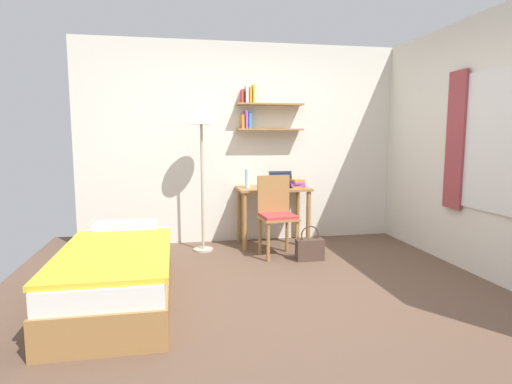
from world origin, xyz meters
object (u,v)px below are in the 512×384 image
object	(u,v)px
bed	(118,274)
standing_lamp	(201,124)
handbag	(310,249)
book_stack	(297,184)
laptop	(281,183)
desk	(273,199)
desk_chair	(276,212)
water_bottle	(248,179)

from	to	relation	value
bed	standing_lamp	bearing A→B (deg)	61.46
bed	handbag	world-z (taller)	bed
book_stack	laptop	bearing A→B (deg)	154.27
bed	laptop	world-z (taller)	laptop
desk	desk_chair	distance (m)	0.52
standing_lamp	handbag	xyz separation A→B (m)	(1.16, -0.64, -1.40)
desk_chair	handbag	xyz separation A→B (m)	(0.32, -0.28, -0.38)
laptop	standing_lamp	bearing A→B (deg)	-170.39
standing_lamp	handbag	bearing A→B (deg)	-28.87
bed	book_stack	bearing A→B (deg)	38.00
water_bottle	handbag	size ratio (longest dim) A/B	0.60
desk	desk_chair	world-z (taller)	desk_chair
bed	water_bottle	size ratio (longest dim) A/B	7.99
desk_chair	water_bottle	size ratio (longest dim) A/B	3.94
bed	laptop	distance (m)	2.55
desk_chair	laptop	xyz separation A→B (m)	(0.19, 0.53, 0.28)
desk_chair	book_stack	distance (m)	0.65
desk	handbag	distance (m)	0.94
standing_lamp	desk_chair	bearing A→B (deg)	-23.37
desk_chair	desk	bearing A→B (deg)	81.73
standing_lamp	bed	bearing A→B (deg)	-118.54
laptop	book_stack	xyz separation A→B (m)	(0.18, -0.09, -0.00)
desk_chair	laptop	world-z (taller)	laptop
book_stack	standing_lamp	bearing A→B (deg)	-175.98
bed	laptop	bearing A→B (deg)	42.23
handbag	desk	bearing A→B (deg)	107.81
book_stack	bed	bearing A→B (deg)	-142.00
handbag	water_bottle	bearing A→B (deg)	126.67
bed	handbag	bearing A→B (deg)	23.52
standing_lamp	water_bottle	size ratio (longest dim) A/B	7.40
desk_chair	book_stack	world-z (taller)	desk_chair
laptop	desk	bearing A→B (deg)	-165.34
laptop	water_bottle	distance (m)	0.46
desk	desk_chair	bearing A→B (deg)	-98.27
bed	desk	world-z (taller)	desk
standing_lamp	book_stack	world-z (taller)	standing_lamp
laptop	book_stack	distance (m)	0.20
book_stack	desk	bearing A→B (deg)	169.29
standing_lamp	water_bottle	xyz separation A→B (m)	(0.58, 0.14, -0.67)
bed	handbag	xyz separation A→B (m)	(1.97, 0.86, -0.11)
desk	book_stack	xyz separation A→B (m)	(0.30, -0.06, 0.20)
standing_lamp	book_stack	distance (m)	1.42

